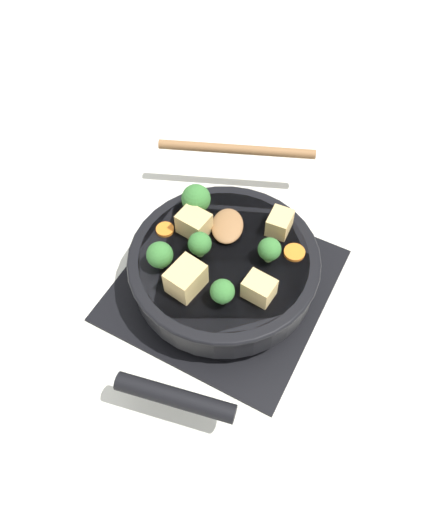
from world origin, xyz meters
The scene contains 15 objects.
ground_plane centered at (0.00, 0.00, 0.00)m, with size 2.40×2.40×0.00m, color silver.
front_burner_grate centered at (0.00, 0.00, 0.01)m, with size 0.31×0.31×0.03m.
skillet_pan centered at (0.00, 0.00, 0.06)m, with size 0.38×0.28×0.05m.
wooden_spoon centered at (-0.14, -0.06, 0.09)m, with size 0.25×0.25×0.02m.
tofu_cube_center_large centered at (0.04, 0.07, 0.10)m, with size 0.04×0.03×0.03m, color #DBB770.
tofu_cube_near_handle centered at (0.07, -0.02, 0.10)m, with size 0.05×0.04×0.04m, color #DBB770.
tofu_cube_east_chunk centered at (-0.08, 0.05, 0.09)m, with size 0.04×0.03×0.03m, color #DBB770.
tofu_cube_west_chunk centered at (-0.02, -0.06, 0.10)m, with size 0.04×0.04×0.04m, color #DBB770.
broccoli_floret_near_spoon centered at (0.01, -0.03, 0.10)m, with size 0.03×0.03×0.04m.
broccoli_floret_center_top centered at (-0.06, -0.08, 0.11)m, with size 0.04×0.04×0.05m.
broccoli_floret_east_rim centered at (-0.03, 0.06, 0.10)m, with size 0.03×0.03×0.04m.
broccoli_floret_west_rim centered at (0.06, -0.07, 0.10)m, with size 0.04×0.04×0.05m.
broccoli_floret_north_edge centered at (0.07, 0.03, 0.10)m, with size 0.03×0.03×0.04m.
carrot_slice_orange_thin centered at (0.00, -0.10, 0.08)m, with size 0.03×0.03×0.01m, color orange.
carrot_slice_near_center centered at (-0.05, 0.09, 0.08)m, with size 0.03×0.03×0.01m, color orange.
Camera 1 is at (0.37, 0.20, 0.67)m, focal length 35.00 mm.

